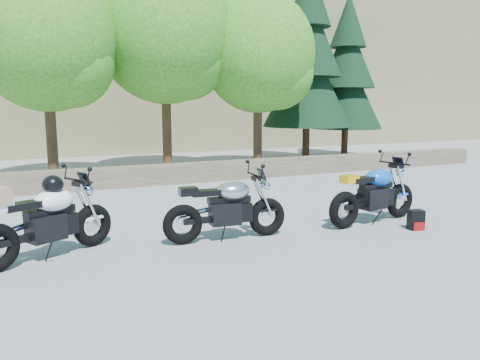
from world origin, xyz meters
name	(u,v)px	position (x,y,z in m)	size (l,w,h in m)	color
ground	(255,237)	(0.00, 0.00, 0.00)	(90.00, 90.00, 0.00)	gray
stone_wall	(161,174)	(0.00, 5.50, 0.25)	(22.00, 0.55, 0.50)	brown
hillside	(113,25)	(3.00, 28.00, 7.50)	(80.00, 30.00, 15.00)	#6A6541
tree_decid_left	(50,43)	(-2.39, 7.14, 3.63)	(3.67, 3.67, 5.62)	#382314
tree_decid_mid	(169,36)	(0.91, 7.54, 4.04)	(4.08, 4.08, 6.24)	#382314
tree_decid_right	(262,57)	(3.71, 6.94, 3.50)	(3.54, 3.54, 5.41)	#382314
conifer_near	(308,58)	(6.20, 8.20, 3.68)	(3.17, 3.17, 7.06)	#382314
conifer_far	(347,73)	(8.40, 8.80, 3.27)	(2.82, 2.82, 6.27)	#382314
silver_bike	(227,209)	(-0.44, 0.08, 0.48)	(1.97, 0.62, 0.99)	black
white_bike	(46,219)	(-2.99, 0.28, 0.55)	(1.86, 1.08, 1.12)	black
blue_bike	(374,194)	(2.30, -0.03, 0.50)	(2.06, 0.65, 1.03)	black
backpack	(416,220)	(2.64, -0.70, 0.16)	(0.28, 0.26, 0.33)	black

